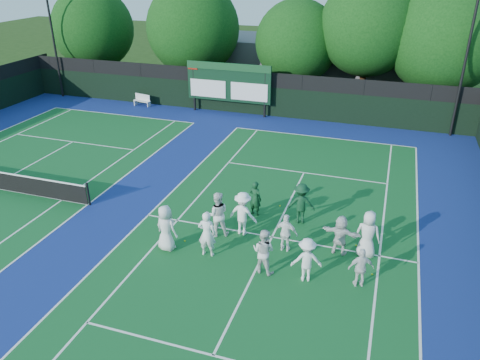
% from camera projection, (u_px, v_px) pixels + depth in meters
% --- Properties ---
extents(ground, '(120.00, 120.00, 0.00)m').
position_uv_depth(ground, '(265.00, 251.00, 17.63)').
color(ground, '#1A340E').
rests_on(ground, ground).
extents(court_apron, '(34.00, 32.00, 0.01)m').
position_uv_depth(court_apron, '(138.00, 213.00, 20.19)').
color(court_apron, navy).
rests_on(court_apron, ground).
extents(near_court, '(11.05, 23.85, 0.01)m').
position_uv_depth(near_court, '(272.00, 237.00, 18.48)').
color(near_court, '#115322').
rests_on(near_court, ground).
extents(back_fence, '(34.00, 0.08, 3.00)m').
position_uv_depth(back_fence, '(244.00, 94.00, 32.43)').
color(back_fence, black).
rests_on(back_fence, ground).
extents(scoreboard, '(6.00, 0.21, 3.55)m').
position_uv_depth(scoreboard, '(228.00, 83.00, 32.00)').
color(scoreboard, black).
rests_on(scoreboard, ground).
extents(clubhouse, '(18.00, 6.00, 4.00)m').
position_uv_depth(clubhouse, '(322.00, 66.00, 37.86)').
color(clubhouse, '#5C5C61').
rests_on(clubhouse, ground).
extents(light_pole_left, '(1.20, 0.30, 10.12)m').
position_uv_depth(light_pole_left, '(49.00, 12.00, 34.29)').
color(light_pole_left, black).
rests_on(light_pole_left, ground).
extents(light_pole_right, '(1.20, 0.30, 10.12)m').
position_uv_depth(light_pole_right, '(472.00, 30.00, 26.20)').
color(light_pole_right, black).
rests_on(light_pole_right, ground).
extents(bench, '(1.42, 0.67, 0.87)m').
position_uv_depth(bench, '(142.00, 100.00, 34.45)').
color(bench, silver).
rests_on(bench, ground).
extents(tree_a, '(6.54, 6.54, 7.98)m').
position_uv_depth(tree_a, '(95.00, 31.00, 38.07)').
color(tree_a, black).
rests_on(tree_a, ground).
extents(tree_b, '(7.01, 7.01, 8.61)m').
position_uv_depth(tree_b, '(195.00, 31.00, 35.38)').
color(tree_b, black).
rests_on(tree_b, ground).
extents(tree_c, '(5.96, 5.96, 7.47)m').
position_uv_depth(tree_c, '(299.00, 44.00, 33.35)').
color(tree_c, black).
rests_on(tree_c, ground).
extents(tree_d, '(6.62, 6.62, 9.06)m').
position_uv_depth(tree_d, '(371.00, 29.00, 31.45)').
color(tree_d, black).
rests_on(tree_d, ground).
extents(tree_e, '(7.37, 7.37, 8.98)m').
position_uv_depth(tree_e, '(448.00, 40.00, 30.27)').
color(tree_e, black).
rests_on(tree_e, ground).
extents(tennis_ball_0, '(0.07, 0.07, 0.07)m').
position_uv_depth(tennis_ball_0, '(263.00, 234.00, 18.64)').
color(tennis_ball_0, '#D4EB1B').
rests_on(tennis_ball_0, ground).
extents(tennis_ball_2, '(0.07, 0.07, 0.07)m').
position_uv_depth(tennis_ball_2, '(372.00, 274.00, 16.28)').
color(tennis_ball_2, '#D4EB1B').
rests_on(tennis_ball_2, ground).
extents(tennis_ball_3, '(0.07, 0.07, 0.07)m').
position_uv_depth(tennis_ball_3, '(185.00, 241.00, 18.19)').
color(tennis_ball_3, '#D4EB1B').
rests_on(tennis_ball_3, ground).
extents(tennis_ball_4, '(0.07, 0.07, 0.07)m').
position_uv_depth(tennis_ball_4, '(280.00, 206.00, 20.74)').
color(tennis_ball_4, '#D4EB1B').
rests_on(tennis_ball_4, ground).
extents(tennis_ball_5, '(0.07, 0.07, 0.07)m').
position_uv_depth(tennis_ball_5, '(356.00, 245.00, 17.91)').
color(tennis_ball_5, '#D4EB1B').
rests_on(tennis_ball_5, ground).
extents(player_front_0, '(1.02, 0.79, 1.84)m').
position_uv_depth(player_front_0, '(166.00, 228.00, 17.36)').
color(player_front_0, silver).
rests_on(player_front_0, ground).
extents(player_front_1, '(0.70, 0.50, 1.82)m').
position_uv_depth(player_front_1, '(207.00, 234.00, 17.01)').
color(player_front_1, white).
rests_on(player_front_1, ground).
extents(player_front_2, '(0.92, 0.78, 1.69)m').
position_uv_depth(player_front_2, '(264.00, 251.00, 16.14)').
color(player_front_2, silver).
rests_on(player_front_2, ground).
extents(player_front_3, '(1.18, 0.88, 1.63)m').
position_uv_depth(player_front_3, '(307.00, 260.00, 15.73)').
color(player_front_3, white).
rests_on(player_front_3, ground).
extents(player_front_4, '(0.92, 0.62, 1.46)m').
position_uv_depth(player_front_4, '(361.00, 268.00, 15.47)').
color(player_front_4, white).
rests_on(player_front_4, ground).
extents(player_back_0, '(1.11, 1.01, 1.87)m').
position_uv_depth(player_back_0, '(217.00, 214.00, 18.27)').
color(player_back_0, white).
rests_on(player_back_0, ground).
extents(player_back_1, '(1.26, 0.83, 1.82)m').
position_uv_depth(player_back_1, '(243.00, 214.00, 18.36)').
color(player_back_1, white).
rests_on(player_back_1, ground).
extents(player_back_2, '(0.93, 0.45, 1.53)m').
position_uv_depth(player_back_2, '(286.00, 233.00, 17.34)').
color(player_back_2, white).
rests_on(player_back_2, ground).
extents(player_back_3, '(1.50, 0.64, 1.57)m').
position_uv_depth(player_back_3, '(340.00, 235.00, 17.17)').
color(player_back_3, silver).
rests_on(player_back_3, ground).
extents(player_back_4, '(0.95, 0.66, 1.85)m').
position_uv_depth(player_back_4, '(368.00, 234.00, 16.96)').
color(player_back_4, silver).
rests_on(player_back_4, ground).
extents(coach_left, '(0.66, 0.53, 1.57)m').
position_uv_depth(coach_left, '(255.00, 198.00, 19.77)').
color(coach_left, '#103A1E').
rests_on(coach_left, ground).
extents(coach_right, '(1.26, 0.90, 1.77)m').
position_uv_depth(coach_right, '(301.00, 204.00, 19.15)').
color(coach_right, '#0F391F').
rests_on(coach_right, ground).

